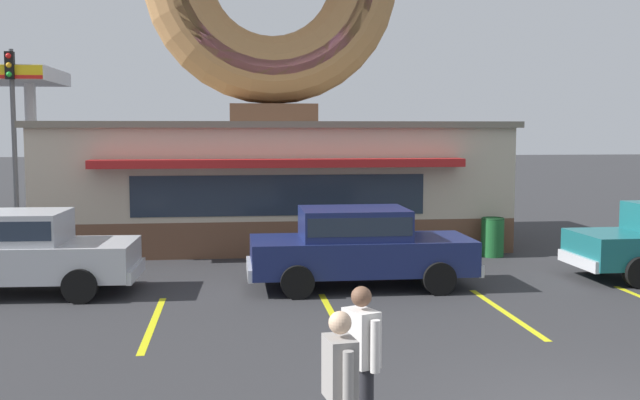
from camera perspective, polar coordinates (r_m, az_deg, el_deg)
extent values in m
cube|color=brown|center=(21.46, -3.59, -1.85)|extent=(12.00, 6.00, 0.90)
cube|color=beige|center=(21.32, -3.62, 2.41)|extent=(12.00, 6.00, 2.30)
cube|color=slate|center=(21.29, -3.64, 5.72)|extent=(12.30, 6.30, 0.16)
cube|color=#B21E1E|center=(18.01, -3.04, 2.81)|extent=(9.00, 0.60, 0.20)
cube|color=#232D3D|center=(18.35, -3.09, 0.36)|extent=(7.20, 0.03, 1.00)
cube|color=brown|center=(21.29, -3.64, 6.61)|extent=(2.40, 1.80, 0.50)
cube|color=#B2B5BA|center=(15.54, -22.01, -4.27)|extent=(4.47, 1.95, 0.68)
cube|color=#B2B5BA|center=(15.50, -22.62, -1.93)|extent=(2.17, 1.65, 0.60)
cube|color=#232D3D|center=(15.50, -22.62, -1.86)|extent=(2.08, 1.67, 0.36)
cube|color=silver|center=(15.05, -13.83, -5.26)|extent=(0.17, 1.67, 0.24)
cylinder|color=black|center=(16.08, -16.36, -5.00)|extent=(0.65, 0.25, 0.64)
cylinder|color=black|center=(14.40, -17.83, -6.26)|extent=(0.65, 0.25, 0.64)
cube|color=navy|center=(15.05, 3.14, -4.19)|extent=(4.41, 1.78, 0.68)
cube|color=navy|center=(14.93, 2.59, -1.78)|extent=(2.11, 1.57, 0.60)
cube|color=#232D3D|center=(14.93, 2.59, -1.70)|extent=(2.02, 1.59, 0.36)
cube|color=silver|center=(15.63, 11.24, -4.81)|extent=(0.11, 1.67, 0.24)
cube|color=silver|center=(14.87, -5.39, -5.26)|extent=(0.11, 1.67, 0.24)
cylinder|color=black|center=(16.24, 7.35, -4.73)|extent=(0.64, 0.22, 0.64)
cylinder|color=black|center=(14.57, 9.06, -5.93)|extent=(0.64, 0.22, 0.64)
cylinder|color=black|center=(15.80, -2.32, -4.97)|extent=(0.64, 0.22, 0.64)
cylinder|color=black|center=(14.08, -1.74, -6.26)|extent=(0.64, 0.22, 0.64)
cube|color=silver|center=(16.61, 19.06, -4.40)|extent=(0.13, 1.67, 0.24)
cylinder|color=black|center=(16.29, 23.18, -5.10)|extent=(0.64, 0.23, 0.64)
cylinder|color=black|center=(17.80, 20.27, -4.13)|extent=(0.64, 0.23, 0.64)
cylinder|color=#232328|center=(8.01, 2.72, -14.93)|extent=(0.15, 0.15, 0.78)
cube|color=silver|center=(7.71, 3.15, -10.42)|extent=(0.37, 0.44, 0.57)
cylinder|color=silver|center=(7.92, 2.13, -10.20)|extent=(0.10, 0.10, 0.53)
cylinder|color=silver|center=(7.52, 4.23, -11.06)|extent=(0.10, 0.10, 0.53)
sphere|color=brown|center=(7.61, 3.17, -7.36)|extent=(0.21, 0.21, 0.21)
cube|color=gray|center=(6.82, 1.53, -12.71)|extent=(0.29, 0.41, 0.56)
cylinder|color=gray|center=(6.60, 2.16, -13.59)|extent=(0.10, 0.10, 0.52)
cylinder|color=gray|center=(7.06, 0.94, -12.32)|extent=(0.10, 0.10, 0.52)
sphere|color=beige|center=(6.70, 1.54, -9.33)|extent=(0.21, 0.21, 0.21)
cylinder|color=#1E662D|center=(19.15, 13.01, -2.80)|extent=(0.56, 0.56, 0.95)
torus|color=#123D1B|center=(19.08, 13.04, -1.39)|extent=(0.57, 0.57, 0.05)
cylinder|color=#595B60|center=(27.05, -22.27, 4.46)|extent=(0.16, 0.16, 5.80)
cube|color=black|center=(26.96, -22.56, 9.45)|extent=(0.28, 0.24, 0.90)
sphere|color=red|center=(26.87, -22.65, 10.11)|extent=(0.18, 0.18, 0.18)
sphere|color=orange|center=(26.84, -22.63, 9.47)|extent=(0.18, 0.18, 0.18)
sphere|color=green|center=(26.82, -22.61, 8.83)|extent=(0.18, 0.18, 0.18)
cylinder|color=silver|center=(29.07, -21.09, 3.56)|extent=(0.40, 0.40, 4.80)
cube|color=yellow|center=(12.73, -12.60, -9.12)|extent=(0.12, 3.60, 0.01)
cube|color=yellow|center=(12.78, 1.08, -8.94)|extent=(0.12, 3.60, 0.01)
cube|color=yellow|center=(13.50, 13.93, -8.31)|extent=(0.12, 3.60, 0.01)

